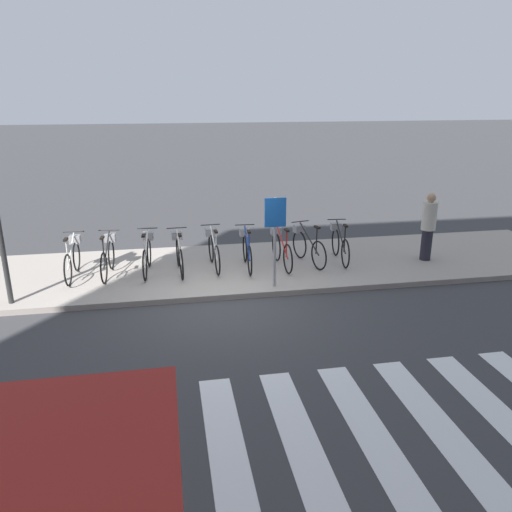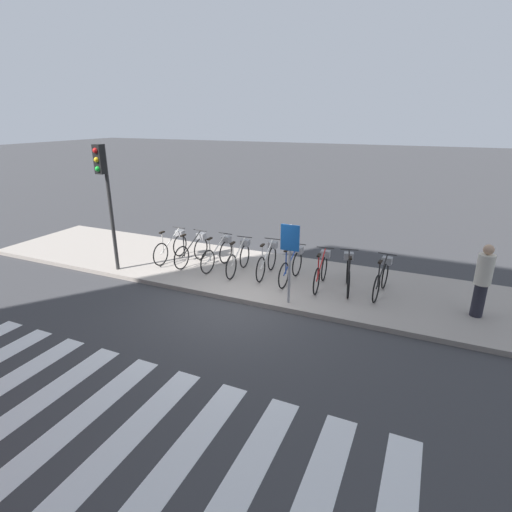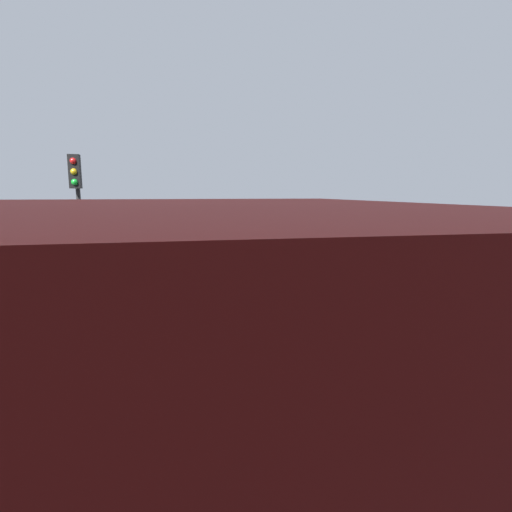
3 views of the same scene
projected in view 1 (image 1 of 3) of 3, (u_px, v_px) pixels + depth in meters
name	position (u px, v px, depth m)	size (l,w,h in m)	color
ground_plane	(222.00, 301.00, 10.11)	(120.00, 120.00, 0.00)	#38383A
sidewalk	(214.00, 269.00, 11.72)	(17.94, 3.49, 0.12)	#9E9389
parked_bicycle_0	(73.00, 257.00, 10.98)	(0.46, 1.63, 1.00)	black
parked_bicycle_1	(108.00, 256.00, 11.10)	(0.46, 1.62, 1.00)	black
parked_bicycle_2	(147.00, 253.00, 11.26)	(0.46, 1.62, 1.00)	black
parked_bicycle_3	(179.00, 253.00, 11.30)	(0.46, 1.62, 1.00)	black
parked_bicycle_4	(213.00, 249.00, 11.57)	(0.46, 1.62, 1.00)	black
parked_bicycle_5	(247.00, 249.00, 11.56)	(0.46, 1.63, 1.00)	black
parked_bicycle_6	(281.00, 248.00, 11.67)	(0.46, 1.62, 1.00)	black
parked_bicycle_7	(307.00, 245.00, 11.88)	(0.53, 1.59, 1.00)	black
parked_bicycle_8	(340.00, 243.00, 12.05)	(0.46, 1.62, 1.00)	black
pedestrian	(428.00, 225.00, 11.95)	(0.34, 0.34, 1.65)	#23232D
sign_post	(275.00, 227.00, 10.13)	(0.44, 0.07, 1.90)	#99999E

